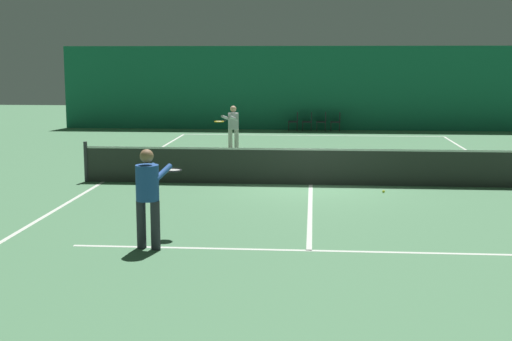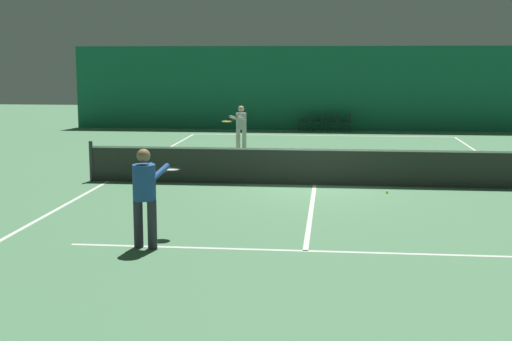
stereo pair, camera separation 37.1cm
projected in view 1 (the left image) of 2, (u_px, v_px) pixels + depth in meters
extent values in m
plane|color=#4C7F56|center=(311.00, 185.00, 18.46)|extent=(60.00, 60.00, 0.00)
cube|color=#196B4C|center=(313.00, 88.00, 32.27)|extent=(23.00, 0.12, 3.78)
cube|color=silver|center=(312.00, 135.00, 30.18)|extent=(11.00, 0.10, 0.00)
cube|color=silver|center=(312.00, 152.00, 24.76)|extent=(8.25, 0.10, 0.00)
cube|color=silver|center=(309.00, 250.00, 12.16)|extent=(8.25, 0.10, 0.00)
cube|color=silver|center=(103.00, 182.00, 18.90)|extent=(0.10, 23.80, 0.00)
cube|color=silver|center=(311.00, 185.00, 18.46)|extent=(0.10, 12.80, 0.00)
cube|color=#2D332D|center=(311.00, 167.00, 18.39)|extent=(11.90, 0.02, 0.95)
cube|color=white|center=(311.00, 149.00, 18.32)|extent=(11.90, 0.02, 0.05)
cylinder|color=#333338|center=(86.00, 162.00, 18.85)|extent=(0.10, 0.10, 1.07)
cylinder|color=#2D2D38|center=(141.00, 224.00, 12.27)|extent=(0.20, 0.20, 0.85)
cylinder|color=#2D2D38|center=(155.00, 225.00, 12.18)|extent=(0.20, 0.20, 0.85)
cylinder|color=#234C99|center=(147.00, 183.00, 12.11)|extent=(0.48, 0.48, 0.61)
sphere|color=#936B4C|center=(147.00, 156.00, 12.04)|extent=(0.23, 0.23, 0.23)
cylinder|color=#234C99|center=(146.00, 172.00, 12.40)|extent=(0.24, 0.59, 0.25)
cylinder|color=#234C99|center=(163.00, 173.00, 12.30)|extent=(0.24, 0.59, 0.25)
cylinder|color=black|center=(166.00, 173.00, 12.77)|extent=(0.10, 0.30, 0.03)
torus|color=black|center=(173.00, 170.00, 13.05)|extent=(0.40, 0.40, 0.03)
cylinder|color=silver|center=(173.00, 170.00, 13.05)|extent=(0.34, 0.34, 0.00)
cylinder|color=beige|center=(237.00, 140.00, 24.94)|extent=(0.20, 0.20, 0.78)
cylinder|color=beige|center=(230.00, 140.00, 25.05)|extent=(0.20, 0.20, 0.78)
cylinder|color=#B7B7BC|center=(233.00, 121.00, 24.89)|extent=(0.48, 0.48, 0.57)
sphere|color=#DBAD89|center=(233.00, 109.00, 24.82)|extent=(0.22, 0.22, 0.22)
cylinder|color=#B7B7BC|center=(233.00, 118.00, 24.58)|extent=(0.30, 0.53, 0.23)
cylinder|color=#B7B7BC|center=(226.00, 118.00, 24.71)|extent=(0.30, 0.53, 0.23)
cylinder|color=black|center=(224.00, 121.00, 24.30)|extent=(0.15, 0.29, 0.03)
torus|color=gold|center=(219.00, 122.00, 24.03)|extent=(0.43, 0.43, 0.03)
cylinder|color=silver|center=(219.00, 122.00, 24.03)|extent=(0.36, 0.36, 0.00)
cylinder|color=#2D2D2D|center=(289.00, 126.00, 32.27)|extent=(0.03, 0.03, 0.39)
cylinder|color=#2D2D2D|center=(289.00, 127.00, 31.89)|extent=(0.03, 0.03, 0.39)
cylinder|color=#2D2D2D|center=(297.00, 126.00, 32.24)|extent=(0.03, 0.03, 0.39)
cylinder|color=#2D2D2D|center=(297.00, 127.00, 31.86)|extent=(0.03, 0.03, 0.39)
cube|color=#232328|center=(293.00, 122.00, 32.03)|extent=(0.44, 0.44, 0.05)
cube|color=#232328|center=(297.00, 117.00, 31.98)|extent=(0.04, 0.44, 0.40)
cylinder|color=#2D2D2D|center=(303.00, 126.00, 32.22)|extent=(0.03, 0.03, 0.39)
cylinder|color=#2D2D2D|center=(303.00, 127.00, 31.84)|extent=(0.03, 0.03, 0.39)
cylinder|color=#2D2D2D|center=(311.00, 126.00, 32.19)|extent=(0.03, 0.03, 0.39)
cylinder|color=#2D2D2D|center=(311.00, 127.00, 31.81)|extent=(0.03, 0.03, 0.39)
cube|color=#232328|center=(307.00, 122.00, 31.98)|extent=(0.44, 0.44, 0.05)
cube|color=#232328|center=(312.00, 117.00, 31.93)|extent=(0.04, 0.44, 0.40)
cylinder|color=#2D2D2D|center=(317.00, 126.00, 32.17)|extent=(0.03, 0.03, 0.39)
cylinder|color=#2D2D2D|center=(317.00, 127.00, 31.79)|extent=(0.03, 0.03, 0.39)
cylinder|color=#2D2D2D|center=(325.00, 126.00, 32.14)|extent=(0.03, 0.03, 0.39)
cylinder|color=#2D2D2D|center=(325.00, 127.00, 31.76)|extent=(0.03, 0.03, 0.39)
cube|color=#232328|center=(321.00, 122.00, 31.93)|extent=(0.44, 0.44, 0.05)
cube|color=#232328|center=(326.00, 117.00, 31.88)|extent=(0.04, 0.44, 0.40)
cylinder|color=#2D2D2D|center=(331.00, 126.00, 32.12)|extent=(0.03, 0.03, 0.39)
cylinder|color=#2D2D2D|center=(331.00, 127.00, 31.74)|extent=(0.03, 0.03, 0.39)
cylinder|color=#2D2D2D|center=(339.00, 126.00, 32.09)|extent=(0.03, 0.03, 0.39)
cylinder|color=#2D2D2D|center=(340.00, 127.00, 31.71)|extent=(0.03, 0.03, 0.39)
cube|color=#232328|center=(335.00, 122.00, 31.88)|extent=(0.44, 0.44, 0.05)
cube|color=#232328|center=(340.00, 117.00, 31.83)|extent=(0.04, 0.44, 0.40)
sphere|color=#D1DB33|center=(384.00, 191.00, 17.38)|extent=(0.07, 0.07, 0.07)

